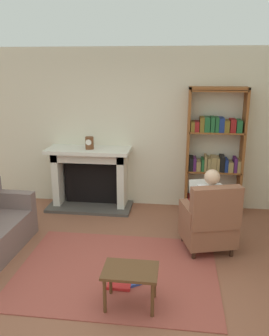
{
  "coord_description": "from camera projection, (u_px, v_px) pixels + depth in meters",
  "views": [
    {
      "loc": [
        0.67,
        -3.36,
        2.4
      ],
      "look_at": [
        0.1,
        1.2,
        1.05
      ],
      "focal_mm": 37.33,
      "sensor_mm": 36.0,
      "label": 1
    }
  ],
  "objects": [
    {
      "name": "fireplace",
      "position": [
        91.0,
        175.0,
        6.08
      ],
      "size": [
        1.45,
        0.64,
        1.06
      ],
      "color": "#4C4742",
      "rests_on": "ground"
    },
    {
      "name": "seated_reader",
      "position": [
        207.0,
        205.0,
        4.64
      ],
      "size": [
        0.46,
        0.59,
        1.14
      ],
      "rotation": [
        0.0,
        0.0,
        3.42
      ],
      "color": "white",
      "rests_on": "ground"
    },
    {
      "name": "side_table",
      "position": [
        130.0,
        275.0,
        3.54
      ],
      "size": [
        0.56,
        0.39,
        0.43
      ],
      "color": "brown",
      "rests_on": "ground"
    },
    {
      "name": "ground",
      "position": [
        113.0,
        286.0,
        3.95
      ],
      "size": [
        14.0,
        14.0,
        0.0
      ],
      "primitive_type": "plane",
      "color": "brown"
    },
    {
      "name": "area_rug",
      "position": [
        117.0,
        271.0,
        4.24
      ],
      "size": [
        2.4,
        1.8,
        0.01
      ],
      "primitive_type": "cube",
      "color": "#A0483C",
      "rests_on": "ground"
    },
    {
      "name": "back_wall",
      "position": [
        139.0,
        129.0,
        6.0
      ],
      "size": [
        5.6,
        0.1,
        2.7
      ],
      "primitive_type": "cube",
      "color": "beige",
      "rests_on": "ground"
    },
    {
      "name": "scattered_books",
      "position": [
        132.0,
        277.0,
        4.07
      ],
      "size": [
        0.5,
        0.6,
        0.04
      ],
      "color": "gold",
      "rests_on": "area_rug"
    },
    {
      "name": "mantel_clock",
      "position": [
        89.0,
        143.0,
        5.81
      ],
      "size": [
        0.14,
        0.14,
        0.21
      ],
      "color": "brown",
      "rests_on": "fireplace"
    },
    {
      "name": "bookshelf",
      "position": [
        215.0,
        156.0,
        5.75
      ],
      "size": [
        0.92,
        0.32,
        2.08
      ],
      "color": "brown",
      "rests_on": "ground"
    },
    {
      "name": "armchair_reading",
      "position": [
        210.0,
        222.0,
        4.59
      ],
      "size": [
        0.79,
        0.77,
        0.97
      ],
      "rotation": [
        0.0,
        0.0,
        3.42
      ],
      "color": "#331E14",
      "rests_on": "ground"
    }
  ]
}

